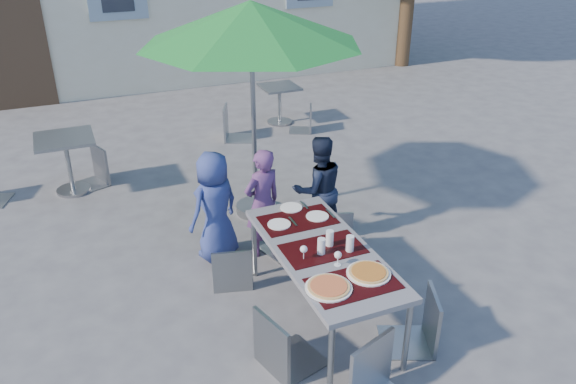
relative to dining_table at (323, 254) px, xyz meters
name	(u,v)px	position (x,y,z in m)	size (l,w,h in m)	color
ground	(251,314)	(-0.59, 0.30, -0.70)	(90.00, 90.00, 0.00)	#4B4B4D
dining_table	(323,254)	(0.00, 0.00, 0.00)	(0.80, 1.85, 0.76)	#4E4E53
pizza_near_left	(329,287)	(-0.21, -0.53, 0.07)	(0.37, 0.37, 0.03)	white
pizza_near_right	(369,273)	(0.18, -0.49, 0.07)	(0.36, 0.36, 0.03)	white
glassware	(331,245)	(0.04, -0.08, 0.13)	(0.49, 0.36, 0.15)	silver
place_settings	(296,216)	(0.01, 0.62, 0.06)	(0.66, 0.48, 0.01)	white
child_0	(215,207)	(-0.59, 1.38, -0.09)	(0.59, 0.39, 1.22)	navy
child_1	(263,203)	(-0.10, 1.25, -0.08)	(0.45, 0.29, 1.23)	#5A3368
child_2	(318,189)	(0.58, 1.31, -0.07)	(0.60, 0.35, 1.24)	#192037
chair_0	(231,243)	(-0.61, 0.78, -0.18)	(0.48, 0.48, 0.88)	gray
chair_1	(289,209)	(0.14, 1.11, -0.14)	(0.52, 0.52, 0.95)	gray
chair_2	(334,205)	(0.65, 1.05, -0.16)	(0.52, 0.52, 0.92)	#93989E
chair_3	(282,308)	(-0.57, -0.45, -0.09)	(0.57, 0.56, 1.03)	gray
chair_4	(424,289)	(0.63, -0.64, -0.11)	(0.58, 0.58, 0.99)	gray
chair_5	(386,341)	(-0.03, -1.10, -0.07)	(0.60, 0.60, 1.06)	#93989E
patio_umbrella	(251,25)	(0.13, 2.15, 1.60)	(2.49, 2.49, 2.55)	#96989D
cafe_table_0	(67,154)	(-1.95, 3.64, -0.15)	(0.73, 0.73, 0.78)	#96989D
bg_chair_r_0	(89,144)	(-1.65, 3.77, -0.11)	(0.57, 0.57, 1.00)	gray
cafe_table_1	(280,99)	(1.63, 5.08, -0.27)	(0.63, 0.63, 0.67)	#96989D
bg_chair_l_1	(232,103)	(0.63, 4.66, -0.07)	(0.61, 0.61, 1.05)	#91969C
bg_chair_r_1	(306,104)	(1.88, 4.54, -0.21)	(0.50, 0.49, 0.84)	gray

